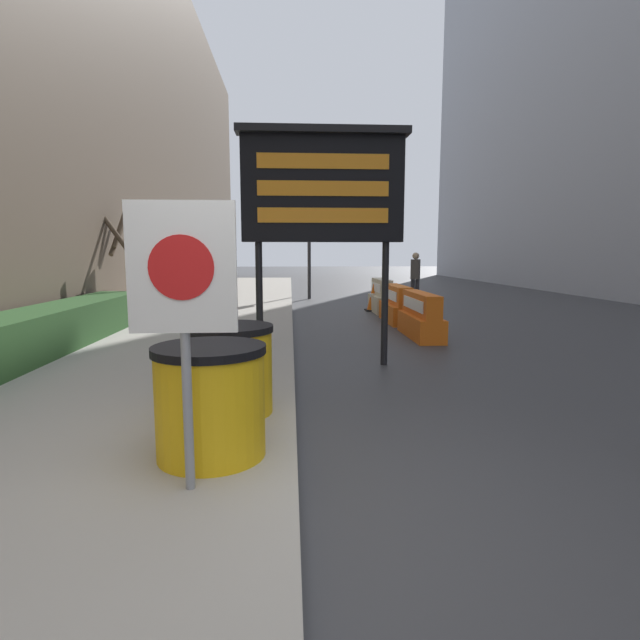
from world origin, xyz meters
TOP-DOWN VIEW (x-y plane):
  - ground_plane at (0.00, 0.00)m, footprint 120.00×120.00m
  - building_left_facade at (-4.58, 9.80)m, footprint 0.40×50.40m
  - hedge_strip at (-3.78, 4.65)m, footprint 0.90×7.51m
  - bare_tree at (-3.78, 9.55)m, footprint 1.52×1.41m
  - barrel_drum_foreground at (-0.63, 0.74)m, footprint 0.82×0.82m
  - barrel_drum_middle at (-0.61, 1.75)m, footprint 0.82×0.82m
  - warning_sign at (-0.69, 0.21)m, footprint 0.65×0.08m
  - message_board at (0.43, 4.38)m, footprint 2.41×0.36m
  - jersey_barrier_orange_far at (2.52, 6.78)m, footprint 0.51×1.89m
  - jersey_barrier_orange_near at (2.52, 8.96)m, footprint 0.56×1.80m
  - jersey_barrier_cream at (2.52, 11.04)m, footprint 0.51×1.64m
  - traffic_cone_near at (2.34, 11.36)m, footprint 0.45×0.45m
  - traffic_light_near_curb at (0.65, 15.20)m, footprint 0.28×0.44m
  - pedestrian_worker at (4.06, 13.36)m, footprint 0.40×0.50m

SIDE VIEW (x-z plane):
  - ground_plane at x=0.00m, z-range 0.00..0.00m
  - jersey_barrier_orange_far at x=2.52m, z-range -0.05..0.83m
  - jersey_barrier_orange_near at x=2.52m, z-range -0.05..0.83m
  - traffic_cone_near at x=2.34m, z-range -0.01..0.79m
  - jersey_barrier_cream at x=2.52m, z-range -0.06..0.88m
  - hedge_strip at x=-3.78m, z-range 0.16..0.82m
  - barrel_drum_foreground at x=-0.63m, z-range 0.17..0.99m
  - barrel_drum_middle at x=-0.61m, z-range 0.17..0.99m
  - pedestrian_worker at x=4.06m, z-range 0.15..1.83m
  - warning_sign at x=-0.69m, z-range 0.53..2.33m
  - bare_tree at x=-3.78m, z-range 0.20..2.85m
  - message_board at x=0.43m, z-range 0.86..4.24m
  - traffic_light_near_curb at x=0.65m, z-range 0.91..4.96m
  - building_left_facade at x=-4.58m, z-range 0.00..12.91m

